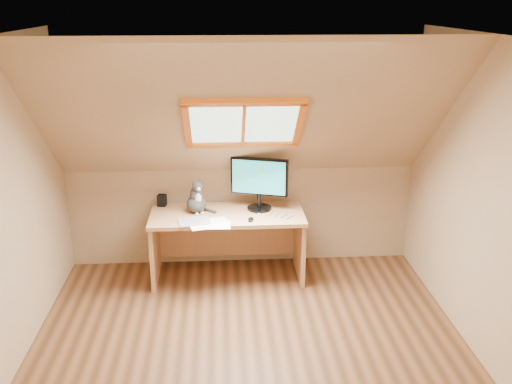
{
  "coord_description": "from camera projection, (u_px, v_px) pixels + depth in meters",
  "views": [
    {
      "loc": [
        -0.2,
        -3.75,
        2.64
      ],
      "look_at": [
        0.1,
        1.0,
        1.01
      ],
      "focal_mm": 40.0,
      "sensor_mm": 36.0,
      "label": 1
    }
  ],
  "objects": [
    {
      "name": "monitor",
      "position": [
        259.0,
        180.0,
        5.48
      ],
      "size": [
        0.55,
        0.24,
        0.52
      ],
      "color": "black",
      "rests_on": "desk"
    },
    {
      "name": "graphics_tablet",
      "position": [
        194.0,
        222.0,
        5.26
      ],
      "size": [
        0.32,
        0.26,
        0.01
      ],
      "primitive_type": "cube",
      "rotation": [
        0.0,
        0.0,
        0.21
      ],
      "color": "#B2B2B7",
      "rests_on": "desk"
    },
    {
      "name": "room_shell",
      "position": [
        251.0,
        186.0,
        3.85
      ],
      "size": [
        3.52,
        3.52,
        2.41
      ],
      "color": "tan",
      "rests_on": "ground"
    },
    {
      "name": "papers",
      "position": [
        208.0,
        224.0,
        5.22
      ],
      "size": [
        0.35,
        0.3,
        0.01
      ],
      "color": "white",
      "rests_on": "desk"
    },
    {
      "name": "cables",
      "position": [
        271.0,
        216.0,
        5.39
      ],
      "size": [
        0.51,
        0.26,
        0.01
      ],
      "color": "silver",
      "rests_on": "desk"
    },
    {
      "name": "desk_speaker",
      "position": [
        162.0,
        200.0,
        5.66
      ],
      "size": [
        0.1,
        0.1,
        0.12
      ],
      "primitive_type": "cube",
      "rotation": [
        0.0,
        0.0,
        -0.23
      ],
      "color": "black",
      "rests_on": "desk"
    },
    {
      "name": "cat",
      "position": [
        196.0,
        200.0,
        5.47
      ],
      "size": [
        0.26,
        0.28,
        0.35
      ],
      "color": "#393532",
      "rests_on": "desk"
    },
    {
      "name": "mouse",
      "position": [
        251.0,
        219.0,
        5.29
      ],
      "size": [
        0.07,
        0.1,
        0.03
      ],
      "primitive_type": "ellipsoid",
      "rotation": [
        0.0,
        0.0,
        -0.16
      ],
      "color": "black",
      "rests_on": "desk"
    },
    {
      "name": "desk",
      "position": [
        227.0,
        231.0,
        5.61
      ],
      "size": [
        1.48,
        0.65,
        0.67
      ],
      "color": "tan",
      "rests_on": "ground"
    },
    {
      "name": "ground",
      "position": [
        251.0,
        358.0,
        4.4
      ],
      "size": [
        3.5,
        3.5,
        0.0
      ],
      "primitive_type": "plane",
      "color": "brown",
      "rests_on": "ground"
    }
  ]
}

